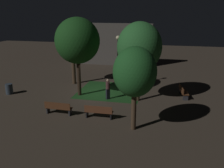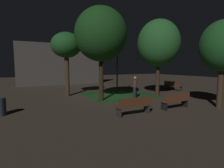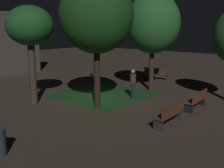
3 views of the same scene
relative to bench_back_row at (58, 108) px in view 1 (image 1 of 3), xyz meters
name	(u,v)px [view 1 (image 1 of 3)]	position (x,y,z in m)	size (l,w,h in m)	color
ground_plane	(99,93)	(1.39, 4.84, -0.48)	(60.00, 60.00, 0.00)	#3D3328
grass_lawn	(110,91)	(2.25, 5.48, -0.48)	(5.25, 5.01, 0.01)	#194219
bench_back_row	(58,108)	(0.00, 0.00, 0.00)	(1.81, 0.51, 0.88)	#512D19
bench_front_right	(99,111)	(2.77, 0.00, 0.00)	(1.81, 0.52, 0.88)	brown
bench_front_left	(183,91)	(8.22, 5.35, 0.00)	(0.72, 1.85, 0.88)	#512D19
tree_back_right	(77,41)	(0.04, 3.95, 3.91)	(3.44, 3.44, 6.18)	#2D2116
tree_near_wall	(72,42)	(-1.56, 6.88, 3.38)	(2.31, 2.31, 4.92)	#423021
tree_right_canopy	(139,47)	(4.82, 3.75, 3.60)	(3.24, 3.24, 5.91)	#38281C
tree_lawn_side	(135,72)	(5.13, -0.95, 2.93)	(2.41, 2.41, 4.84)	#423021
lamp_post_plaza_east	(118,53)	(2.69, 6.51, 2.64)	(0.36, 0.36, 4.60)	black
trash_bin	(9,89)	(-5.71, 2.92, -0.05)	(0.58, 0.58, 0.86)	#2D3842
pedestrian	(108,89)	(2.51, 3.54, 0.37)	(0.34, 0.33, 1.61)	black
building_wall_backdrop	(110,44)	(-0.17, 15.69, 2.07)	(10.40, 0.80, 5.11)	#4C4742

